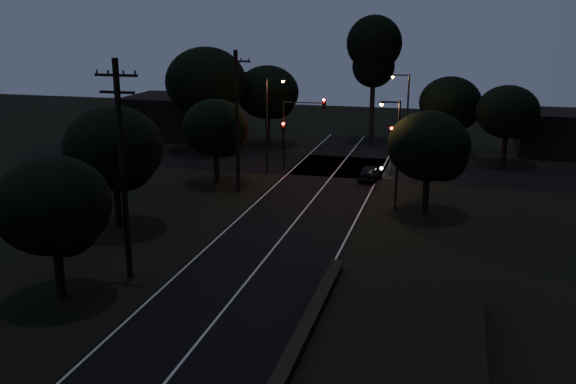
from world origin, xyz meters
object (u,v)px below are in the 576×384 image
Objects in this scene: signal_left at (284,136)px; car at (370,172)px; signal_right at (391,142)px; streetlight_a at (269,119)px; tall_pine at (374,51)px; streetlight_c at (395,148)px; streetlight_b at (405,113)px; utility_pole_mid at (123,168)px; signal_mast at (303,120)px; utility_pole_far at (237,119)px.

signal_left reaches higher than car.
streetlight_a is at bearing -168.66° from signal_right.
tall_pine is at bearing 69.64° from streetlight_a.
signal_right is 10.18m from streetlight_c.
streetlight_c reaches higher than car.
streetlight_b is at bearing 80.00° from signal_right.
utility_pole_mid is 1.47× the size of streetlight_c.
signal_right is at bearing -100.00° from streetlight_b.
signal_mast is at bearing 0.13° from signal_left.
utility_pole_far reaches higher than car.
tall_pine is 12.71m from streetlight_b.
signal_left is at bearing 136.24° from streetlight_c.
streetlight_c is at bearing -82.98° from signal_right.
utility_pole_far is at bearing 170.40° from streetlight_c.
streetlight_a is at bearing 88.27° from utility_pole_mid.
signal_left is 0.55× the size of streetlight_c.
utility_pole_far is at bearing -96.59° from streetlight_a.
utility_pole_mid is at bearing -111.30° from streetlight_b.
signal_right is 0.51× the size of streetlight_a.
signal_mast is at bearing -104.62° from tall_pine.
utility_pole_far reaches higher than streetlight_c.
utility_pole_mid reaches higher than streetlight_c.
streetlight_b reaches higher than car.
utility_pole_mid is 1.38× the size of streetlight_b.
signal_left is 0.66× the size of signal_mast.
signal_mast is 0.83× the size of streetlight_c.
signal_mast is 3.13m from streetlight_a.
car is (6.11, -1.99, -3.73)m from signal_mast.
tall_pine is 1.62× the size of streetlight_a.
signal_left is at bearing -10.14° from car.
utility_pole_mid is at bearing -128.26° from streetlight_c.
utility_pole_mid reaches higher than car.
streetlight_a is at bearing 83.41° from utility_pole_far.
streetlight_c is at bearing -87.86° from streetlight_b.
signal_left is 1.15× the size of car.
car is at bearing -109.35° from streetlight_b.
signal_left is (-5.60, -15.01, -6.48)m from tall_pine.
utility_pole_far reaches higher than signal_mast.
car is (-1.40, -1.99, -2.23)m from signal_right.
car is (-2.63, 8.00, -3.74)m from streetlight_c.
utility_pole_far is 2.56× the size of signal_right.
utility_pole_mid is at bearing -93.21° from signal_left.
streetlight_c is (11.83, 15.00, -1.39)m from utility_pole_mid.
utility_pole_far is 2.95× the size of car.
streetlight_b is at bearing -68.62° from tall_pine.
streetlight_b is (4.31, -11.00, -4.68)m from tall_pine.
signal_left is at bearing 86.79° from utility_pole_mid.
streetlight_c reaches higher than signal_mast.
streetlight_c is 2.11× the size of car.
streetlight_b is 1.07× the size of streetlight_c.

